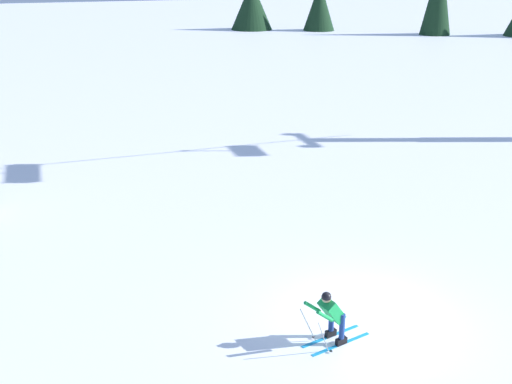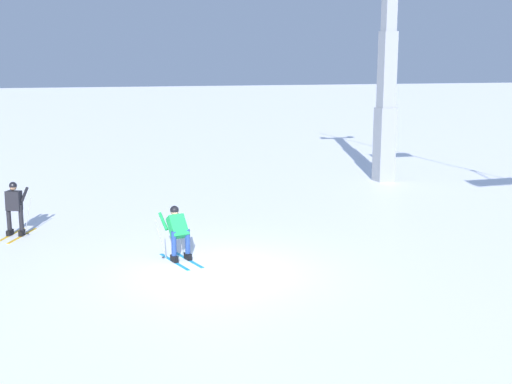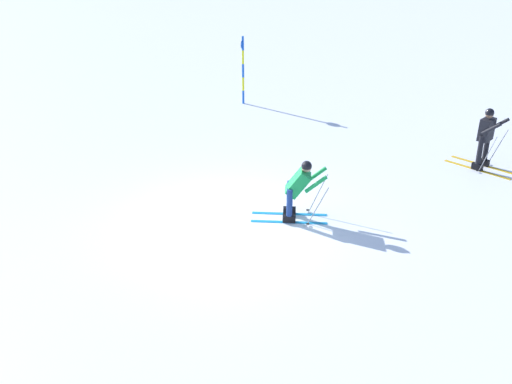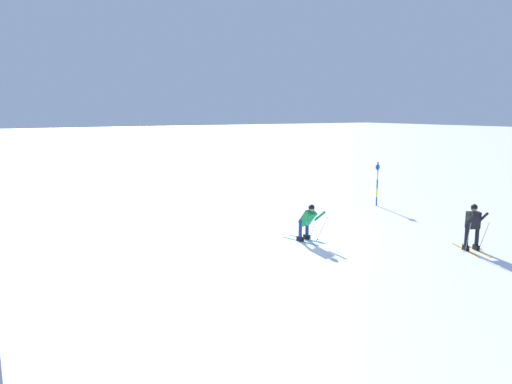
% 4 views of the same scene
% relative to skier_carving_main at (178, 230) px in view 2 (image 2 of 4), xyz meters
% --- Properties ---
extents(ground_plane, '(260.00, 260.00, 0.00)m').
position_rel_skier_carving_main_xyz_m(ground_plane, '(1.33, 0.67, -0.79)').
color(ground_plane, white).
extents(skier_carving_main, '(1.75, 0.95, 1.52)m').
position_rel_skier_carving_main_xyz_m(skier_carving_main, '(0.00, 0.00, 0.00)').
color(skier_carving_main, '#198CCC').
rests_on(skier_carving_main, ground_plane).
extents(lift_tower_near, '(0.73, 2.45, 9.99)m').
position_rel_skier_carving_main_xyz_m(lift_tower_near, '(-8.68, 10.76, 3.37)').
color(lift_tower_near, gray).
rests_on(lift_tower_near, ground_plane).
extents(skier_distant_uphill, '(1.81, 1.17, 1.63)m').
position_rel_skier_carving_main_xyz_m(skier_distant_uphill, '(-3.85, -4.05, 0.13)').
color(skier_distant_uphill, yellow).
rests_on(skier_distant_uphill, ground_plane).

